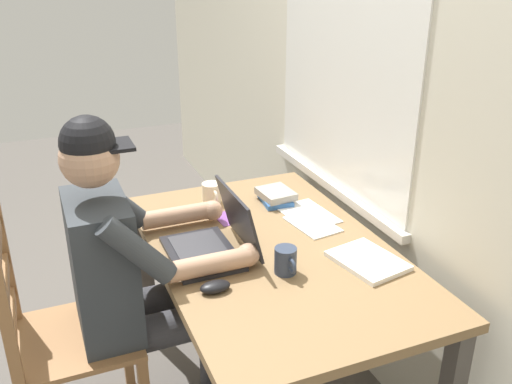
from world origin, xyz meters
TOP-DOWN VIEW (x-y plane):
  - back_wall at (-0.01, 0.49)m, footprint 6.00×0.08m
  - desk at (0.00, 0.00)m, footprint 1.30×0.82m
  - seated_person at (-0.10, -0.48)m, footprint 0.50×0.60m
  - wooden_chair at (-0.10, -0.76)m, footprint 0.42×0.42m
  - laptop at (-0.05, -0.20)m, footprint 0.33×0.29m
  - computer_mouse at (0.19, -0.28)m, footprint 0.06×0.10m
  - coffee_mug_white at (-0.47, -0.08)m, footprint 0.12×0.08m
  - coffee_mug_dark at (0.17, -0.03)m, footprint 0.11×0.08m
  - book_stack_main at (-0.37, 0.18)m, footprint 0.17×0.14m
  - paper_pile_near_laptop at (-0.11, 0.22)m, footprint 0.24×0.17m
  - paper_pile_back_corner at (0.22, 0.27)m, footprint 0.28×0.23m
  - paper_pile_side at (-0.20, 0.25)m, footprint 0.27×0.20m
  - landscape_photo_print at (-0.29, -0.06)m, footprint 0.14×0.10m

SIDE VIEW (x-z plane):
  - wooden_chair at x=-0.10m, z-range -0.01..0.93m
  - desk at x=0.00m, z-range 0.26..0.97m
  - seated_person at x=-0.10m, z-range 0.06..1.30m
  - landscape_photo_print at x=-0.29m, z-range 0.70..0.71m
  - paper_pile_side at x=-0.20m, z-range 0.70..0.71m
  - paper_pile_near_laptop at x=-0.11m, z-range 0.70..0.71m
  - paper_pile_back_corner at x=0.22m, z-range 0.70..0.72m
  - computer_mouse at x=0.19m, z-range 0.70..0.74m
  - book_stack_main at x=-0.37m, z-range 0.70..0.76m
  - coffee_mug_white at x=-0.47m, z-range 0.70..0.79m
  - coffee_mug_dark at x=0.17m, z-range 0.70..0.80m
  - laptop at x=-0.05m, z-range 0.64..0.87m
  - back_wall at x=-0.01m, z-range 0.00..2.60m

